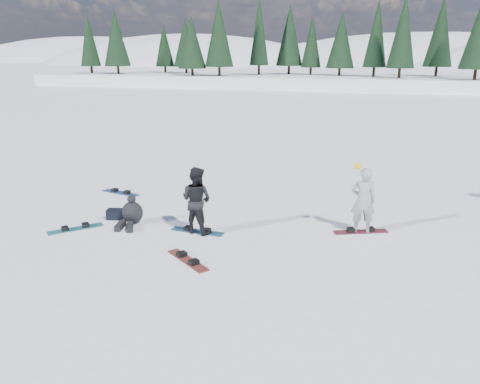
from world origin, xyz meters
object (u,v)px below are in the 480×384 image
snowboard_loose_c (121,193)px  snowboarder_woman (363,200)px  seated_rider (132,213)px  snowboard_loose_b (188,260)px  snowboarder_man (197,200)px  snowboard_loose_a (76,229)px  gear_bag (115,214)px

snowboard_loose_c → snowboarder_woman: bearing=2.8°
seated_rider → snowboard_loose_b: bearing=-56.3°
snowboarder_man → snowboard_loose_c: size_ratio=1.23×
snowboard_loose_c → snowboard_loose_a: bearing=-68.2°
snowboard_loose_a → snowboard_loose_b: same height
snowboard_loose_c → snowboard_loose_b: size_ratio=1.00×
snowboarder_man → snowboard_loose_b: size_ratio=1.23×
snowboard_loose_b → snowboard_loose_c: bearing=171.3°
snowboard_loose_a → snowboarder_woman: bearing=-31.4°
snowboard_loose_a → snowboard_loose_b: bearing=-61.3°
snowboarder_woman → snowboard_loose_a: size_ratio=1.32×
seated_rider → snowboard_loose_a: 1.59m
seated_rider → snowboarder_man: bearing=-21.0°
snowboard_loose_c → gear_bag: bearing=-50.9°
seated_rider → snowboard_loose_c: 3.24m
gear_bag → snowboard_loose_b: 3.83m
seated_rider → snowboarder_woman: bearing=-9.0°
snowboarder_man → snowboard_loose_b: snowboarder_man is taller
snowboard_loose_c → snowboard_loose_b: same height
snowboarder_man → seated_rider: snowboarder_man is taller
snowboarder_woman → snowboard_loose_a: bearing=5.2°
snowboarder_woman → snowboard_loose_c: snowboarder_woman is taller
seated_rider → snowboard_loose_b: 3.12m
gear_bag → snowboard_loose_c: 2.65m
snowboarder_man → snowboard_loose_b: 2.07m
seated_rider → snowboard_loose_c: (-1.85, 2.64, -0.32)m
snowboarder_man → seated_rider: bearing=11.9°
snowboarder_woman → gear_bag: (-7.09, -0.87, -0.78)m
seated_rider → gear_bag: 0.77m
snowboarder_man → snowboarder_woman: bearing=-150.7°
snowboarder_man → snowboard_loose_a: bearing=26.2°
snowboard_loose_b → gear_bag: bearing=-176.5°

